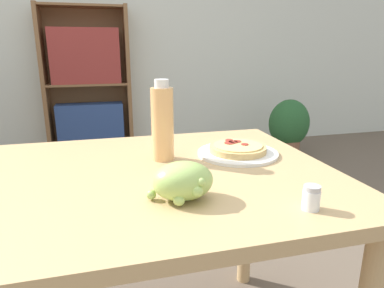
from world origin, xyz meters
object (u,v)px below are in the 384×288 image
drink_bottle (162,123)px  bookshelf (88,91)px  grape_bunch (183,181)px  salt_shaker (311,198)px  pizza_on_plate (237,150)px  potted_plant_floor (289,127)px

drink_bottle → bookshelf: 2.47m
grape_bunch → salt_shaker: grape_bunch is taller
grape_bunch → drink_bottle: size_ratio=0.62×
pizza_on_plate → potted_plant_floor: bearing=55.1°
potted_plant_floor → drink_bottle: bearing=-129.7°
pizza_on_plate → drink_bottle: drink_bottle is taller
pizza_on_plate → salt_shaker: 0.42m
bookshelf → salt_shaker: bearing=-79.1°
pizza_on_plate → salt_shaker: bearing=-89.5°
drink_bottle → salt_shaker: bearing=-59.7°
bookshelf → potted_plant_floor: size_ratio=2.50×
grape_bunch → drink_bottle: drink_bottle is taller
grape_bunch → potted_plant_floor: size_ratio=0.27×
drink_bottle → potted_plant_floor: 2.55m
drink_bottle → bookshelf: bearing=97.0°
drink_bottle → potted_plant_floor: (1.60, 1.92, -0.53)m
pizza_on_plate → grape_bunch: (-0.26, -0.30, 0.03)m
bookshelf → potted_plant_floor: bookshelf is taller
bookshelf → grape_bunch: bearing=-83.9°
drink_bottle → grape_bunch: bearing=-91.6°
grape_bunch → bookshelf: size_ratio=0.11×
pizza_on_plate → bookshelf: size_ratio=0.18×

